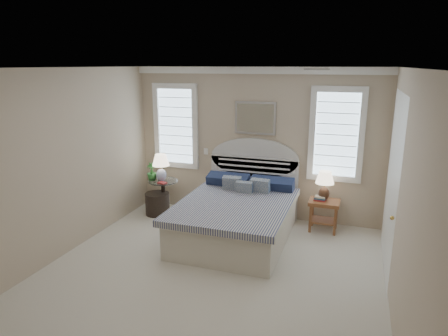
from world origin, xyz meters
TOP-DOWN VIEW (x-y plane):
  - floor at (0.00, 0.00)m, footprint 4.50×5.00m
  - ceiling at (0.00, 0.00)m, footprint 4.50×5.00m
  - wall_back at (0.00, 2.50)m, footprint 4.50×0.02m
  - wall_left at (-2.25, 0.00)m, footprint 0.02×5.00m
  - wall_right at (2.25, 0.00)m, footprint 0.02×5.00m
  - crown_molding at (0.00, 2.46)m, footprint 4.50×0.08m
  - hvac_vent at (1.20, 0.80)m, footprint 0.30×0.20m
  - switch_plate at (-0.95, 2.48)m, footprint 0.08×0.01m
  - window_left at (-1.55, 2.48)m, footprint 0.90×0.06m
  - window_right at (1.40, 2.48)m, footprint 0.90×0.06m
  - painting at (0.00, 2.46)m, footprint 0.74×0.04m
  - closet_door at (2.23, 1.20)m, footprint 0.02×1.80m
  - bed at (0.00, 1.46)m, footprint 1.72×2.28m
  - side_table_left at (-1.65, 2.05)m, footprint 0.56×0.56m
  - nightstand_right at (1.30, 2.15)m, footprint 0.50×0.40m
  - floor_pot at (-1.72, 1.93)m, footprint 0.52×0.52m
  - lamp_left at (-1.66, 2.02)m, footprint 0.42×0.42m
  - lamp_right at (1.28, 2.20)m, footprint 0.40×0.40m
  - potted_plant at (-1.85, 2.01)m, footprint 0.23×0.23m
  - books_left at (-1.58, 1.88)m, footprint 0.17×0.14m
  - books_right at (1.23, 2.14)m, footprint 0.19×0.14m

SIDE VIEW (x-z plane):
  - floor at x=0.00m, z-range -0.01..0.01m
  - floor_pot at x=-1.72m, z-range 0.00..0.41m
  - bed at x=0.00m, z-range -0.35..1.12m
  - nightstand_right at x=1.30m, z-range 0.12..0.65m
  - side_table_left at x=-1.65m, z-range 0.07..0.70m
  - books_right at x=1.23m, z-range 0.53..0.61m
  - books_left at x=-1.58m, z-range 0.63..0.65m
  - potted_plant at x=-1.85m, z-range 0.63..0.96m
  - lamp_right at x=1.28m, z-range 0.58..1.09m
  - lamp_left at x=-1.66m, z-range 0.69..1.20m
  - switch_plate at x=-0.95m, z-range 1.09..1.21m
  - closet_door at x=2.23m, z-range 0.00..2.40m
  - wall_back at x=0.00m, z-range 0.00..2.70m
  - wall_left at x=-2.25m, z-range 0.00..2.70m
  - wall_right at x=2.25m, z-range 0.00..2.70m
  - window_left at x=-1.55m, z-range 0.80..2.40m
  - window_right at x=1.40m, z-range 0.80..2.40m
  - painting at x=0.00m, z-range 1.53..2.11m
  - crown_molding at x=0.00m, z-range 2.58..2.70m
  - hvac_vent at x=1.20m, z-range 2.67..2.69m
  - ceiling at x=0.00m, z-range 2.70..2.71m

